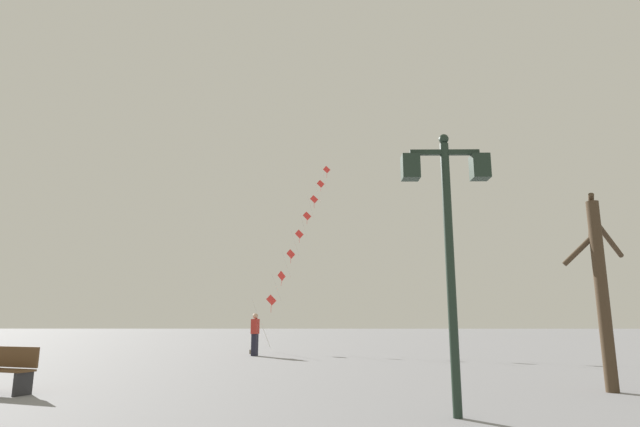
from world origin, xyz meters
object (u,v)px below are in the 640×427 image
twin_lantern_lamp_post (448,214)px  kite_flyer (255,333)px  park_bench (1,370)px  kite_train (300,233)px  bare_tree (601,283)px

twin_lantern_lamp_post → kite_flyer: (-4.87, 13.80, -2.15)m
twin_lantern_lamp_post → park_bench: (-8.40, 2.55, -2.60)m
kite_train → twin_lantern_lamp_post: bearing=-80.5°
kite_train → bare_tree: 19.13m
twin_lantern_lamp_post → kite_train: kite_train is taller
park_bench → twin_lantern_lamp_post: bearing=3.0°
kite_train → kite_flyer: bearing=-103.1°
kite_train → bare_tree: size_ratio=2.75×
kite_train → park_bench: (-5.00, -17.62, -5.71)m
twin_lantern_lamp_post → kite_train: bearing=99.5°
kite_flyer → bare_tree: size_ratio=0.42×
twin_lantern_lamp_post → bare_tree: bearing=37.3°
bare_tree → park_bench: bearing=-178.4°
kite_flyer → twin_lantern_lamp_post: bearing=-146.5°
kite_train → park_bench: kite_train is taller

